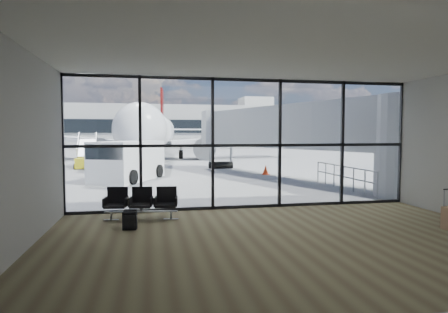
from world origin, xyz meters
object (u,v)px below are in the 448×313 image
object	(u,v)px
service_van	(127,160)
mobile_stairs	(87,161)
seating_row	(142,201)
backpack	(130,220)
airliner	(155,132)
belt_loader	(116,156)

from	to	relation	value
service_van	mobile_stairs	bearing A→B (deg)	137.09
seating_row	backpack	bearing A→B (deg)	-95.32
seating_row	airliner	world-z (taller)	airliner
seating_row	mobile_stairs	bearing A→B (deg)	111.01
service_van	belt_loader	bearing A→B (deg)	122.07
service_van	mobile_stairs	world-z (taller)	service_van
mobile_stairs	airliner	bearing A→B (deg)	59.61
belt_loader	backpack	bearing A→B (deg)	-62.56
service_van	backpack	bearing A→B (deg)	-61.38
service_van	airliner	bearing A→B (deg)	109.64
mobile_stairs	belt_loader	bearing A→B (deg)	71.20
airliner	mobile_stairs	bearing A→B (deg)	-111.57
backpack	airliner	world-z (taller)	airliner
service_van	mobile_stairs	distance (m)	9.35
backpack	belt_loader	bearing A→B (deg)	103.75
service_van	mobile_stairs	xyz separation A→B (m)	(-3.51, 8.64, -0.60)
seating_row	service_van	world-z (taller)	service_van
backpack	service_van	size ratio (longest dim) A/B	0.10
backpack	belt_loader	world-z (taller)	belt_loader
seating_row	airliner	bearing A→B (deg)	95.72
seating_row	mobile_stairs	size ratio (longest dim) A/B	0.68
airliner	service_van	distance (m)	19.74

